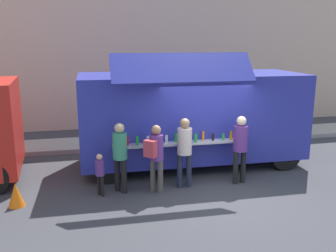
{
  "coord_description": "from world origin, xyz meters",
  "views": [
    {
      "loc": [
        -3.11,
        -7.93,
        3.64
      ],
      "look_at": [
        -0.86,
        1.89,
        1.3
      ],
      "focal_mm": 39.46,
      "sensor_mm": 36.0,
      "label": 1
    }
  ],
  "objects_px": {
    "traffic_cone_orange": "(16,195)",
    "trash_bin": "(273,125)",
    "food_truck_main": "(192,115)",
    "customer_rear_waiting": "(120,151)",
    "customer_extra_browsing": "(240,144)",
    "customer_front_ordering": "(185,147)",
    "customer_mid_with_backpack": "(155,152)",
    "child_near_queue": "(100,171)"
  },
  "relations": [
    {
      "from": "child_near_queue",
      "to": "customer_front_ordering",
      "type": "bearing_deg",
      "value": -30.85
    },
    {
      "from": "food_truck_main",
      "to": "customer_front_ordering",
      "type": "xyz_separation_m",
      "value": [
        -0.68,
        -1.7,
        -0.43
      ]
    },
    {
      "from": "trash_bin",
      "to": "child_near_queue",
      "type": "xyz_separation_m",
      "value": [
        -6.74,
        -4.1,
        0.15
      ]
    },
    {
      "from": "traffic_cone_orange",
      "to": "customer_mid_with_backpack",
      "type": "bearing_deg",
      "value": 1.66
    },
    {
      "from": "customer_extra_browsing",
      "to": "trash_bin",
      "type": "bearing_deg",
      "value": -50.28
    },
    {
      "from": "child_near_queue",
      "to": "traffic_cone_orange",
      "type": "bearing_deg",
      "value": 152.44
    },
    {
      "from": "customer_extra_browsing",
      "to": "customer_mid_with_backpack",
      "type": "bearing_deg",
      "value": 80.14
    },
    {
      "from": "customer_rear_waiting",
      "to": "customer_extra_browsing",
      "type": "height_order",
      "value": "customer_extra_browsing"
    },
    {
      "from": "traffic_cone_orange",
      "to": "customer_front_ordering",
      "type": "xyz_separation_m",
      "value": [
        3.97,
        0.25,
        0.79
      ]
    },
    {
      "from": "customer_extra_browsing",
      "to": "traffic_cone_orange",
      "type": "bearing_deg",
      "value": 79.62
    },
    {
      "from": "customer_front_ordering",
      "to": "customer_mid_with_backpack",
      "type": "relative_size",
      "value": 1.06
    },
    {
      "from": "food_truck_main",
      "to": "trash_bin",
      "type": "xyz_separation_m",
      "value": [
        3.96,
        2.32,
        -1.02
      ]
    },
    {
      "from": "customer_mid_with_backpack",
      "to": "customer_extra_browsing",
      "type": "height_order",
      "value": "customer_extra_browsing"
    },
    {
      "from": "customer_rear_waiting",
      "to": "trash_bin",
      "type": "bearing_deg",
      "value": -5.67
    },
    {
      "from": "customer_front_ordering",
      "to": "child_near_queue",
      "type": "height_order",
      "value": "customer_front_ordering"
    },
    {
      "from": "food_truck_main",
      "to": "customer_rear_waiting",
      "type": "xyz_separation_m",
      "value": [
        -2.28,
        -1.64,
        -0.46
      ]
    },
    {
      "from": "food_truck_main",
      "to": "customer_extra_browsing",
      "type": "bearing_deg",
      "value": -64.91
    },
    {
      "from": "food_truck_main",
      "to": "child_near_queue",
      "type": "bearing_deg",
      "value": -146.34
    },
    {
      "from": "customer_rear_waiting",
      "to": "child_near_queue",
      "type": "distance_m",
      "value": 0.66
    },
    {
      "from": "customer_rear_waiting",
      "to": "customer_extra_browsing",
      "type": "relative_size",
      "value": 0.97
    },
    {
      "from": "customer_rear_waiting",
      "to": "customer_extra_browsing",
      "type": "distance_m",
      "value": 3.07
    },
    {
      "from": "trash_bin",
      "to": "food_truck_main",
      "type": "bearing_deg",
      "value": -149.61
    },
    {
      "from": "customer_extra_browsing",
      "to": "customer_front_ordering",
      "type": "bearing_deg",
      "value": 75.3
    },
    {
      "from": "customer_mid_with_backpack",
      "to": "customer_extra_browsing",
      "type": "relative_size",
      "value": 0.94
    },
    {
      "from": "trash_bin",
      "to": "customer_front_ordering",
      "type": "bearing_deg",
      "value": -139.08
    },
    {
      "from": "traffic_cone_orange",
      "to": "child_near_queue",
      "type": "distance_m",
      "value": 1.92
    },
    {
      "from": "customer_front_ordering",
      "to": "child_near_queue",
      "type": "xyz_separation_m",
      "value": [
        -2.1,
        -0.08,
        -0.44
      ]
    },
    {
      "from": "traffic_cone_orange",
      "to": "customer_extra_browsing",
      "type": "xyz_separation_m",
      "value": [
        5.44,
        0.19,
        0.79
      ]
    },
    {
      "from": "trash_bin",
      "to": "child_near_queue",
      "type": "bearing_deg",
      "value": -148.7
    },
    {
      "from": "food_truck_main",
      "to": "traffic_cone_orange",
      "type": "relative_size",
      "value": 11.74
    },
    {
      "from": "child_near_queue",
      "to": "customer_rear_waiting",
      "type": "bearing_deg",
      "value": -18.21
    },
    {
      "from": "food_truck_main",
      "to": "trash_bin",
      "type": "bearing_deg",
      "value": 31.48
    },
    {
      "from": "food_truck_main",
      "to": "customer_extra_browsing",
      "type": "xyz_separation_m",
      "value": [
        0.78,
        -1.76,
        -0.43
      ]
    },
    {
      "from": "customer_rear_waiting",
      "to": "customer_front_ordering",
      "type": "bearing_deg",
      "value": -40.12
    },
    {
      "from": "customer_rear_waiting",
      "to": "child_near_queue",
      "type": "bearing_deg",
      "value": 156.59
    },
    {
      "from": "food_truck_main",
      "to": "customer_rear_waiting",
      "type": "distance_m",
      "value": 2.85
    },
    {
      "from": "trash_bin",
      "to": "customer_rear_waiting",
      "type": "distance_m",
      "value": 7.41
    },
    {
      "from": "traffic_cone_orange",
      "to": "trash_bin",
      "type": "height_order",
      "value": "trash_bin"
    },
    {
      "from": "customer_front_ordering",
      "to": "customer_mid_with_backpack",
      "type": "distance_m",
      "value": 0.79
    },
    {
      "from": "trash_bin",
      "to": "customer_mid_with_backpack",
      "type": "bearing_deg",
      "value": -142.3
    },
    {
      "from": "trash_bin",
      "to": "customer_front_ordering",
      "type": "height_order",
      "value": "customer_front_ordering"
    },
    {
      "from": "trash_bin",
      "to": "traffic_cone_orange",
      "type": "bearing_deg",
      "value": -153.62
    }
  ]
}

